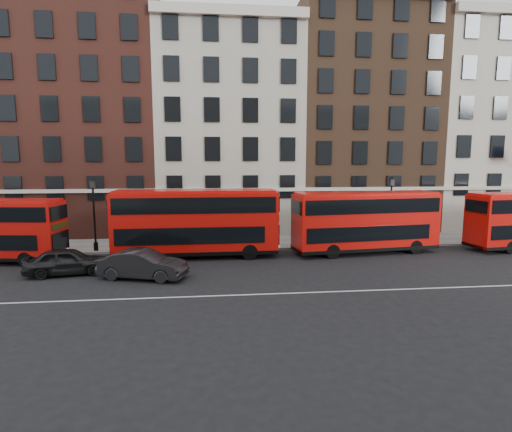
{
  "coord_description": "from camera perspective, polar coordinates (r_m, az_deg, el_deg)",
  "views": [
    {
      "loc": [
        -1.57,
        -21.09,
        6.58
      ],
      "look_at": [
        1.22,
        5.0,
        3.0
      ],
      "focal_mm": 28.0,
      "sensor_mm": 36.0,
      "label": 1
    }
  ],
  "objects": [
    {
      "name": "ground",
      "position": [
        22.15,
        -1.79,
        -9.52
      ],
      "size": [
        120.0,
        120.0,
        0.0
      ],
      "primitive_type": "plane",
      "color": "black",
      "rests_on": "ground"
    },
    {
      "name": "pavement",
      "position": [
        32.29,
        -3.2,
        -3.86
      ],
      "size": [
        80.0,
        5.0,
        0.15
      ],
      "primitive_type": "cube",
      "color": "gray",
      "rests_on": "ground"
    },
    {
      "name": "kerb",
      "position": [
        29.85,
        -2.95,
        -4.82
      ],
      "size": [
        80.0,
        0.3,
        0.16
      ],
      "primitive_type": "cube",
      "color": "gray",
      "rests_on": "ground"
    },
    {
      "name": "road_centre_line",
      "position": [
        20.25,
        -1.35,
        -11.18
      ],
      "size": [
        70.0,
        0.12,
        0.01
      ],
      "primitive_type": "cube",
      "color": "white",
      "rests_on": "ground"
    },
    {
      "name": "building_terrace",
      "position": [
        39.16,
        -4.34,
        13.11
      ],
      "size": [
        64.0,
        11.95,
        22.0
      ],
      "color": "#B4AE9B",
      "rests_on": "ground"
    },
    {
      "name": "bus_b",
      "position": [
        27.72,
        -8.61,
        -0.76
      ],
      "size": [
        11.17,
        2.81,
        4.68
      ],
      "rotation": [
        0.0,
        0.0,
        0.01
      ],
      "color": "red",
      "rests_on": "ground"
    },
    {
      "name": "bus_c",
      "position": [
        29.76,
        15.34,
        -0.63
      ],
      "size": [
        10.75,
        3.74,
        4.43
      ],
      "rotation": [
        0.0,
        0.0,
        0.12
      ],
      "color": "red",
      "rests_on": "ground"
    },
    {
      "name": "car_rear",
      "position": [
        26.0,
        -25.3,
        -5.85
      ],
      "size": [
        4.9,
        2.58,
        1.59
      ],
      "primitive_type": "imported",
      "rotation": [
        0.0,
        0.0,
        1.73
      ],
      "color": "black",
      "rests_on": "ground"
    },
    {
      "name": "car_front",
      "position": [
        23.6,
        -15.88,
        -6.68
      ],
      "size": [
        5.22,
        3.04,
        1.63
      ],
      "primitive_type": "imported",
      "rotation": [
        0.0,
        0.0,
        1.29
      ],
      "color": "#242427",
      "rests_on": "ground"
    },
    {
      "name": "lamp_post_left",
      "position": [
        30.99,
        -22.14,
        0.71
      ],
      "size": [
        0.44,
        0.44,
        5.33
      ],
      "color": "black",
      "rests_on": "pavement"
    },
    {
      "name": "lamp_post_right",
      "position": [
        33.3,
        18.69,
        1.32
      ],
      "size": [
        0.44,
        0.44,
        5.33
      ],
      "color": "black",
      "rests_on": "pavement"
    },
    {
      "name": "iron_railings",
      "position": [
        34.34,
        -3.39,
        -2.19
      ],
      "size": [
        6.6,
        0.06,
        1.0
      ],
      "primitive_type": null,
      "color": "black",
      "rests_on": "pavement"
    }
  ]
}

